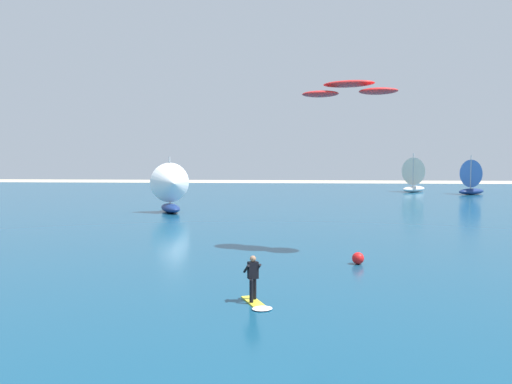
# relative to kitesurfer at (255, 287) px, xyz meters

# --- Properties ---
(ocean) EXTENTS (160.00, 90.00, 0.10)m
(ocean) POSITION_rel_kitesurfer_xyz_m (-0.11, 34.46, -0.65)
(ocean) COLOR navy
(ocean) RESTS_ON ground
(kitesurfer) EXTENTS (1.29, 2.02, 1.67)m
(kitesurfer) POSITION_rel_kitesurfer_xyz_m (0.00, 0.00, 0.00)
(kitesurfer) COLOR yellow
(kitesurfer) RESTS_ON ocean
(kite) EXTENTS (5.34, 3.26, 0.77)m
(kite) POSITION_rel_kitesurfer_xyz_m (4.29, 9.91, 8.08)
(kite) COLOR red
(sailboat_far_left) EXTENTS (4.92, 4.80, 5.51)m
(sailboat_far_left) POSITION_rel_kitesurfer_xyz_m (19.39, 57.06, 1.92)
(sailboat_far_left) COLOR white
(sailboat_far_left) RESTS_ON ocean
(sailboat_mid_left) EXTENTS (4.06, 4.54, 5.09)m
(sailboat_mid_left) POSITION_rel_kitesurfer_xyz_m (-9.37, 27.92, 1.73)
(sailboat_mid_left) COLOR navy
(sailboat_mid_left) RESTS_ON ocean
(sailboat_leading) EXTENTS (4.70, 4.25, 5.22)m
(sailboat_leading) POSITION_rel_kitesurfer_xyz_m (25.99, 52.71, 1.79)
(sailboat_leading) COLOR navy
(sailboat_leading) RESTS_ON ocean
(marker_buoy) EXTENTS (0.57, 0.57, 0.57)m
(marker_buoy) POSITION_rel_kitesurfer_xyz_m (4.50, 6.88, -0.32)
(marker_buoy) COLOR red
(marker_buoy) RESTS_ON ocean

